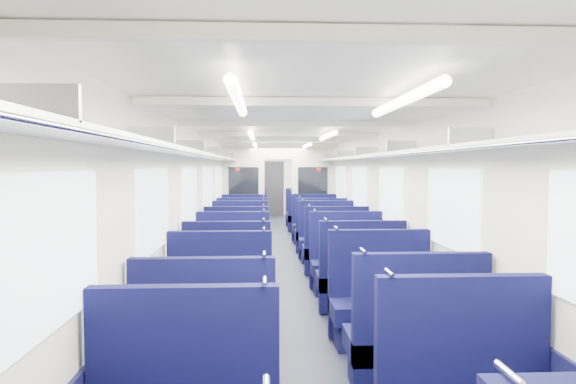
{
  "coord_description": "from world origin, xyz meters",
  "views": [
    {
      "loc": [
        -0.39,
        -9.91,
        1.82
      ],
      "look_at": [
        0.19,
        1.78,
        1.23
      ],
      "focal_mm": 31.93,
      "sensor_mm": 36.0,
      "label": 1
    }
  ],
  "objects_px": {
    "seat_5": "(415,347)",
    "seat_8": "(228,283)",
    "end_door": "(273,188)",
    "seat_22": "(248,216)",
    "seat_14": "(240,243)",
    "seat_17": "(321,235)",
    "seat_20": "(247,219)",
    "seat_6": "(219,311)",
    "seat_9": "(360,282)",
    "seat_16": "(242,234)",
    "seat_19": "(314,228)",
    "seat_12": "(237,252)",
    "seat_10": "(232,267)",
    "seat_18": "(244,229)",
    "seat_23": "(304,215)",
    "seat_4": "(205,357)",
    "seat_11": "(347,267)",
    "seat_15": "(327,242)",
    "bulkhead": "(278,189)",
    "seat_21": "(307,218)",
    "seat_7": "(382,308)",
    "seat_13": "(335,252)"
  },
  "relations": [
    {
      "from": "seat_12",
      "to": "seat_16",
      "type": "xyz_separation_m",
      "value": [
        0.0,
        2.3,
        0.0
      ]
    },
    {
      "from": "bulkhead",
      "to": "seat_5",
      "type": "xyz_separation_m",
      "value": [
        0.83,
        -8.98,
        -0.87
      ]
    },
    {
      "from": "seat_8",
      "to": "seat_23",
      "type": "xyz_separation_m",
      "value": [
        1.66,
        8.87,
        0.0
      ]
    },
    {
      "from": "seat_6",
      "to": "seat_12",
      "type": "bearing_deg",
      "value": 90.0
    },
    {
      "from": "seat_21",
      "to": "seat_14",
      "type": "bearing_deg",
      "value": -110.59
    },
    {
      "from": "end_door",
      "to": "seat_23",
      "type": "xyz_separation_m",
      "value": [
        0.83,
        -3.66,
        -0.63
      ]
    },
    {
      "from": "seat_8",
      "to": "seat_9",
      "type": "distance_m",
      "value": 1.66
    },
    {
      "from": "end_door",
      "to": "seat_17",
      "type": "height_order",
      "value": "end_door"
    },
    {
      "from": "seat_9",
      "to": "seat_16",
      "type": "bearing_deg",
      "value": 109.91
    },
    {
      "from": "bulkhead",
      "to": "seat_14",
      "type": "relative_size",
      "value": 2.35
    },
    {
      "from": "end_door",
      "to": "seat_12",
      "type": "xyz_separation_m",
      "value": [
        -0.83,
        -10.25,
        -0.63
      ]
    },
    {
      "from": "bulkhead",
      "to": "seat_5",
      "type": "height_order",
      "value": "bulkhead"
    },
    {
      "from": "end_door",
      "to": "seat_6",
      "type": "xyz_separation_m",
      "value": [
        -0.83,
        -13.75,
        -0.63
      ]
    },
    {
      "from": "seat_14",
      "to": "seat_15",
      "type": "distance_m",
      "value": 1.66
    },
    {
      "from": "seat_20",
      "to": "seat_23",
      "type": "bearing_deg",
      "value": 33.4
    },
    {
      "from": "seat_4",
      "to": "seat_11",
      "type": "distance_m",
      "value": 3.81
    },
    {
      "from": "end_door",
      "to": "seat_10",
      "type": "distance_m",
      "value": 11.55
    },
    {
      "from": "seat_8",
      "to": "seat_13",
      "type": "bearing_deg",
      "value": 53.1
    },
    {
      "from": "seat_9",
      "to": "seat_18",
      "type": "height_order",
      "value": "same"
    },
    {
      "from": "bulkhead",
      "to": "seat_6",
      "type": "relative_size",
      "value": 2.35
    },
    {
      "from": "seat_4",
      "to": "seat_18",
      "type": "xyz_separation_m",
      "value": [
        0.0,
        8.03,
        0.0
      ]
    },
    {
      "from": "seat_4",
      "to": "seat_10",
      "type": "bearing_deg",
      "value": 90.0
    },
    {
      "from": "seat_9",
      "to": "seat_22",
      "type": "distance_m",
      "value": 8.91
    },
    {
      "from": "seat_5",
      "to": "seat_6",
      "type": "height_order",
      "value": "same"
    },
    {
      "from": "bulkhead",
      "to": "seat_19",
      "type": "distance_m",
      "value": 1.54
    },
    {
      "from": "seat_5",
      "to": "seat_20",
      "type": "relative_size",
      "value": 1.0
    },
    {
      "from": "seat_4",
      "to": "seat_18",
      "type": "height_order",
      "value": "same"
    },
    {
      "from": "seat_6",
      "to": "seat_17",
      "type": "xyz_separation_m",
      "value": [
        1.66,
        5.61,
        0.0
      ]
    },
    {
      "from": "seat_5",
      "to": "seat_8",
      "type": "distance_m",
      "value": 2.86
    },
    {
      "from": "seat_7",
      "to": "seat_19",
      "type": "bearing_deg",
      "value": 90.0
    },
    {
      "from": "seat_10",
      "to": "seat_17",
      "type": "xyz_separation_m",
      "value": [
        1.66,
        3.37,
        0.0
      ]
    },
    {
      "from": "seat_18",
      "to": "seat_20",
      "type": "distance_m",
      "value": 2.2
    },
    {
      "from": "seat_7",
      "to": "seat_15",
      "type": "xyz_separation_m",
      "value": [
        0.0,
        4.54,
        0.0
      ]
    },
    {
      "from": "bulkhead",
      "to": "seat_23",
      "type": "height_order",
      "value": "bulkhead"
    },
    {
      "from": "seat_21",
      "to": "seat_22",
      "type": "xyz_separation_m",
      "value": [
        -1.66,
        0.93,
        0.0
      ]
    },
    {
      "from": "seat_18",
      "to": "seat_13",
      "type": "bearing_deg",
      "value": -63.72
    },
    {
      "from": "seat_8",
      "to": "seat_15",
      "type": "bearing_deg",
      "value": 63.67
    },
    {
      "from": "seat_14",
      "to": "seat_19",
      "type": "distance_m",
      "value": 2.82
    },
    {
      "from": "seat_11",
      "to": "seat_12",
      "type": "distance_m",
      "value": 2.11
    },
    {
      "from": "seat_20",
      "to": "seat_6",
      "type": "bearing_deg",
      "value": -90.0
    },
    {
      "from": "seat_21",
      "to": "seat_18",
      "type": "bearing_deg",
      "value": -126.44
    },
    {
      "from": "seat_8",
      "to": "seat_15",
      "type": "xyz_separation_m",
      "value": [
        1.66,
        3.35,
        0.0
      ]
    },
    {
      "from": "seat_16",
      "to": "seat_19",
      "type": "distance_m",
      "value": 2.0
    },
    {
      "from": "seat_6",
      "to": "seat_15",
      "type": "xyz_separation_m",
      "value": [
        1.66,
        4.58,
        0.0
      ]
    },
    {
      "from": "seat_6",
      "to": "seat_21",
      "type": "height_order",
      "value": "same"
    },
    {
      "from": "seat_14",
      "to": "seat_21",
      "type": "bearing_deg",
      "value": 69.41
    },
    {
      "from": "end_door",
      "to": "seat_22",
      "type": "distance_m",
      "value": 3.92
    },
    {
      "from": "seat_14",
      "to": "seat_17",
      "type": "xyz_separation_m",
      "value": [
        1.66,
        0.98,
        0.0
      ]
    },
    {
      "from": "seat_10",
      "to": "seat_18",
      "type": "height_order",
      "value": "same"
    },
    {
      "from": "seat_18",
      "to": "seat_11",
      "type": "bearing_deg",
      "value": -70.15
    }
  ]
}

